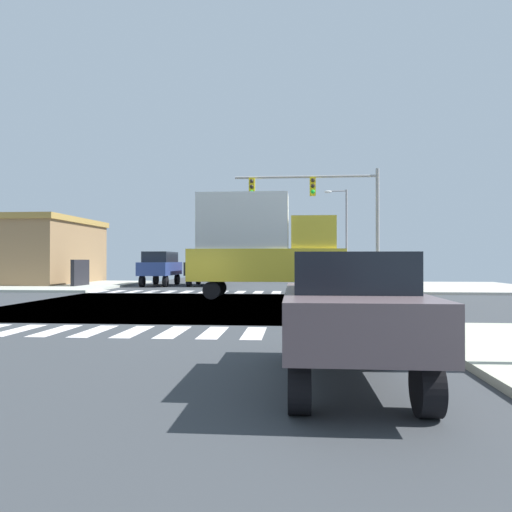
{
  "coord_description": "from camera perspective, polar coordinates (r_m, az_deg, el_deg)",
  "views": [
    {
      "loc": [
        4.22,
        -18.8,
        1.78
      ],
      "look_at": [
        1.75,
        11.95,
        2.03
      ],
      "focal_mm": 33.43,
      "sensor_mm": 36.0,
      "label": 1
    }
  ],
  "objects": [
    {
      "name": "suv_leading_2",
      "position": [
        33.41,
        -6.13,
        -1.13
      ],
      "size": [
        1.96,
        4.6,
        2.34
      ],
      "rotation": [
        0.0,
        0.0,
        3.14
      ],
      "color": "black",
      "rests_on": "ground"
    },
    {
      "name": "suv_nearside_1",
      "position": [
        33.53,
        -11.36,
        -1.12
      ],
      "size": [
        1.96,
        4.6,
        2.34
      ],
      "rotation": [
        0.0,
        0.0,
        3.14
      ],
      "color": "black",
      "rests_on": "ground"
    },
    {
      "name": "ground",
      "position": [
        19.36,
        -8.06,
        -5.82
      ],
      "size": [
        90.0,
        90.0,
        0.05
      ],
      "color": "#363A3E"
    },
    {
      "name": "box_truck_middle_1",
      "position": [
        22.37,
        0.71,
        1.54
      ],
      "size": [
        7.2,
        2.4,
        4.85
      ],
      "rotation": [
        0.0,
        0.0,
        4.71
      ],
      "color": "black",
      "rests_on": "ground"
    },
    {
      "name": "street_lamp",
      "position": [
        36.88,
        10.37,
        3.5
      ],
      "size": [
        1.78,
        0.32,
        7.14
      ],
      "color": "gray",
      "rests_on": "ground"
    },
    {
      "name": "sidewalk_corner_nw",
      "position": [
        35.33,
        -24.61,
        -3.2
      ],
      "size": [
        12.0,
        12.0,
        0.14
      ],
      "color": "#B0B3A5",
      "rests_on": "ground"
    },
    {
      "name": "pickup_queued_1",
      "position": [
        41.6,
        -4.0,
        -1.15
      ],
      "size": [
        2.0,
        5.1,
        2.35
      ],
      "rotation": [
        0.0,
        0.0,
        3.14
      ],
      "color": "black",
      "rests_on": "ground"
    },
    {
      "name": "sidewalk_corner_ne",
      "position": [
        32.07,
        20.52,
        -3.5
      ],
      "size": [
        12.0,
        12.0,
        0.14
      ],
      "color": "#B2ADA3",
      "rests_on": "ground"
    },
    {
      "name": "traffic_signal_mast",
      "position": [
        26.62,
        7.84,
        6.59
      ],
      "size": [
        7.93,
        0.55,
        6.78
      ],
      "color": "gray",
      "rests_on": "ground"
    },
    {
      "name": "crosswalk_near",
      "position": [
        12.47,
        -16.66,
        -8.63
      ],
      "size": [
        13.5,
        2.0,
        0.01
      ],
      "color": "silver",
      "rests_on": "ground"
    },
    {
      "name": "sedan_farside_1",
      "position": [
        7.06,
        10.95,
        -5.83
      ],
      "size": [
        1.8,
        4.3,
        1.88
      ],
      "color": "black",
      "rests_on": "ground"
    },
    {
      "name": "crosswalk_far",
      "position": [
        26.54,
        -5.12,
        -4.31
      ],
      "size": [
        13.5,
        2.0,
        0.01
      ],
      "color": "silver",
      "rests_on": "ground"
    }
  ]
}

